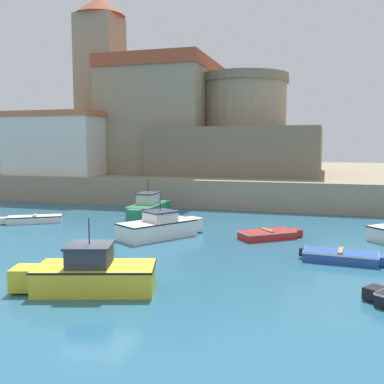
{
  "coord_description": "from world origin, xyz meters",
  "views": [
    {
      "loc": [
        7.87,
        -14.54,
        5.02
      ],
      "look_at": [
        -0.22,
        12.61,
        2.0
      ],
      "focal_mm": 42.0,
      "sensor_mm": 36.0,
      "label": 1
    }
  ],
  "objects": [
    {
      "name": "motorboat_green_7",
      "position": [
        -3.88,
        14.31,
        0.62
      ],
      "size": [
        1.75,
        5.63,
        2.58
      ],
      "color": "#237A4C",
      "rests_on": "ground"
    },
    {
      "name": "harbor_shed_mid_row",
      "position": [
        -24.0,
        24.14,
        4.75
      ],
      "size": [
        9.42,
        4.92,
        4.99
      ],
      "color": "silver",
      "rests_on": "quay_seawall"
    },
    {
      "name": "motorboat_white_8",
      "position": [
        -0.63,
        7.94,
        0.56
      ],
      "size": [
        3.9,
        4.94,
        2.34
      ],
      "color": "white",
      "rests_on": "ground"
    },
    {
      "name": "quay_seawall",
      "position": [
        0.0,
        38.71,
        1.11
      ],
      "size": [
        120.0,
        40.0,
        2.23
      ],
      "primitive_type": "cube",
      "color": "gray",
      "rests_on": "ground"
    },
    {
      "name": "harbor_shed_far_end",
      "position": [
        -16.0,
        21.86,
        5.13
      ],
      "size": [
        9.17,
        4.89,
        5.75
      ],
      "color": "silver",
      "rests_on": "quay_seawall"
    },
    {
      "name": "fortress",
      "position": [
        0.0,
        29.43,
        5.43
      ],
      "size": [
        14.89,
        14.89,
        9.44
      ],
      "color": "#796C57",
      "rests_on": "quay_seawall"
    },
    {
      "name": "motorboat_yellow_4",
      "position": [
        0.22,
        -1.15,
        0.6
      ],
      "size": [
        5.08,
        2.98,
        2.53
      ],
      "color": "yellow",
      "rests_on": "ground"
    },
    {
      "name": "ground_plane",
      "position": [
        0.0,
        0.0,
        0.0
      ],
      "size": [
        200.0,
        200.0,
        0.0
      ],
      "primitive_type": "plane",
      "color": "#28607F"
    },
    {
      "name": "dinghy_red_9",
      "position": [
        5.09,
        9.2,
        0.24
      ],
      "size": [
        3.37,
        2.94,
        0.52
      ],
      "color": "red",
      "rests_on": "ground"
    },
    {
      "name": "dinghy_blue_5",
      "position": [
        8.72,
        5.34,
        0.25
      ],
      "size": [
        3.88,
        1.58,
        0.52
      ],
      "color": "#284C9E",
      "rests_on": "ground"
    },
    {
      "name": "dinghy_white_3",
      "position": [
        -9.97,
        9.72,
        0.26
      ],
      "size": [
        3.7,
        2.69,
        0.55
      ],
      "color": "white",
      "rests_on": "ground"
    },
    {
      "name": "church",
      "position": [
        -9.1,
        30.73,
        8.39
      ],
      "size": [
        14.7,
        16.4,
        17.94
      ],
      "color": "gray",
      "rests_on": "quay_seawall"
    }
  ]
}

